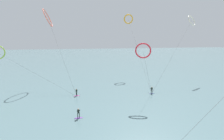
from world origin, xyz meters
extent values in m
cube|color=slate|center=(0.00, 104.46, 0.04)|extent=(400.00, 200.00, 0.08)
ellipsoid|color=navy|center=(11.15, 27.11, 0.11)|extent=(1.40, 0.40, 0.06)
cylinder|color=#1E2823|center=(11.20, 26.98, 0.54)|extent=(0.12, 0.12, 0.80)
cylinder|color=#1E2823|center=(11.10, 27.24, 0.54)|extent=(0.12, 0.12, 0.80)
cube|color=#1E2823|center=(11.15, 27.11, 1.25)|extent=(0.30, 0.37, 0.62)
sphere|color=tan|center=(11.15, 27.11, 1.67)|extent=(0.22, 0.22, 0.22)
cylinder|color=#1E2823|center=(11.23, 27.02, 1.30)|extent=(0.50, 0.27, 0.39)
cylinder|color=#1E2823|center=(11.07, 27.43, 1.30)|extent=(0.50, 0.27, 0.39)
ellipsoid|color=#CC288E|center=(-6.23, 29.03, 0.11)|extent=(1.40, 0.40, 0.06)
cylinder|color=#1E2823|center=(-6.17, 28.90, 0.54)|extent=(0.12, 0.12, 0.80)
cylinder|color=#1E2823|center=(-6.29, 29.15, 0.54)|extent=(0.12, 0.12, 0.80)
cube|color=#1E2823|center=(-6.23, 29.03, 1.25)|extent=(0.32, 0.37, 0.62)
sphere|color=tan|center=(-6.23, 29.03, 1.67)|extent=(0.22, 0.22, 0.22)
cylinder|color=#1E2823|center=(-6.14, 28.95, 1.30)|extent=(0.49, 0.29, 0.39)
cylinder|color=#1E2823|center=(-6.32, 29.35, 1.30)|extent=(0.49, 0.29, 0.39)
ellipsoid|color=purple|center=(-5.85, 18.11, 0.11)|extent=(1.40, 0.40, 0.06)
cylinder|color=#1E2823|center=(-5.99, 18.08, 0.54)|extent=(0.12, 0.12, 0.80)
cylinder|color=#1E2823|center=(-5.72, 18.14, 0.54)|extent=(0.12, 0.12, 0.80)
cube|color=#1E2823|center=(-5.85, 18.11, 1.25)|extent=(0.35, 0.26, 0.62)
sphere|color=tan|center=(-5.85, 18.11, 1.67)|extent=(0.22, 0.22, 0.22)
cylinder|color=#1E2823|center=(-6.07, 18.19, 1.30)|extent=(0.19, 0.51, 0.39)
cylinder|color=#1E2823|center=(-5.64, 18.28, 1.30)|extent=(0.19, 0.51, 0.39)
cylinder|color=#3F3F3F|center=(-17.04, 36.90, 4.44)|extent=(21.65, 15.78, 8.90)
torus|color=orange|center=(11.91, 49.26, 19.50)|extent=(3.29, 0.81, 3.30)
cylinder|color=#3F3F3F|center=(11.53, 38.18, 9.66)|extent=(0.79, 22.17, 19.33)
torus|color=red|center=(7.01, 23.13, 10.56)|extent=(3.43, 2.30, 3.05)
cylinder|color=#3F3F3F|center=(9.08, 25.12, 5.21)|extent=(4.17, 4.00, 10.43)
torus|color=silver|center=(29.38, 39.53, 18.39)|extent=(4.05, 3.34, 3.34)
cylinder|color=#3F3F3F|center=(20.27, 33.32, 9.12)|extent=(18.26, 12.45, 18.26)
torus|color=#EA7260|center=(-13.43, 42.65, 18.52)|extent=(2.53, 5.36, 4.95)
cylinder|color=#3F3F3F|center=(-9.83, 35.84, 9.20)|extent=(7.24, 13.65, 18.41)
cylinder|color=#3F3F3F|center=(6.95, 6.54, 4.22)|extent=(14.45, 3.66, 8.45)
camera|label=1|loc=(-5.53, -7.44, 12.88)|focal=26.41mm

